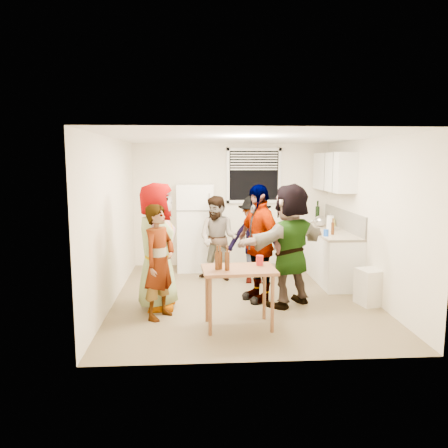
{
  "coord_description": "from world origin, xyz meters",
  "views": [
    {
      "loc": [
        -0.72,
        -6.67,
        2.16
      ],
      "look_at": [
        -0.28,
        0.23,
        1.15
      ],
      "focal_mm": 35.0,
      "sensor_mm": 36.0,
      "label": 1
    }
  ],
  "objects": [
    {
      "name": "trash_bin",
      "position": [
        1.89,
        -0.45,
        0.25
      ],
      "size": [
        0.44,
        0.44,
        0.54
      ],
      "primitive_type": "cube",
      "rotation": [
        0.0,
        0.0,
        0.23
      ],
      "color": "silver",
      "rests_on": "ground"
    },
    {
      "name": "guest_orange",
      "position": [
        0.66,
        -0.39,
        0.0
      ],
      "size": [
        2.44,
        2.47,
        0.54
      ],
      "primitive_type": "imported",
      "rotation": [
        0.0,
        0.0,
        3.74
      ],
      "color": "#D88051",
      "rests_on": "ground"
    },
    {
      "name": "guest_back_right",
      "position": [
        0.29,
        0.85,
        0.0
      ],
      "size": [
        1.19,
        1.66,
        0.58
      ],
      "primitive_type": "imported",
      "rotation": [
        0.0,
        0.0,
        -0.13
      ],
      "color": "#404145",
      "rests_on": "ground"
    },
    {
      "name": "room",
      "position": [
        0.0,
        0.0,
        0.0
      ],
      "size": [
        4.0,
        4.5,
        2.5
      ],
      "primitive_type": null,
      "color": "white",
      "rests_on": "ground"
    },
    {
      "name": "upper_cabinets",
      "position": [
        1.83,
        1.35,
        1.95
      ],
      "size": [
        0.34,
        1.6,
        0.7
      ],
      "primitive_type": "cube",
      "color": "white",
      "rests_on": "room"
    },
    {
      "name": "guest_stripe",
      "position": [
        -1.24,
        -0.82,
        0.0
      ],
      "size": [
        1.65,
        1.31,
        0.38
      ],
      "primitive_type": "imported",
      "rotation": [
        0.0,
        0.0,
        1.03
      ],
      "color": "#141933",
      "rests_on": "ground"
    },
    {
      "name": "counter_lower",
      "position": [
        1.7,
        1.15,
        0.43
      ],
      "size": [
        0.6,
        2.2,
        0.86
      ],
      "primitive_type": "cube",
      "color": "white",
      "rests_on": "ground"
    },
    {
      "name": "backsplash",
      "position": [
        1.99,
        1.15,
        1.08
      ],
      "size": [
        0.03,
        2.2,
        0.36
      ],
      "primitive_type": "cube",
      "color": "#B2AEA2",
      "rests_on": "countertop"
    },
    {
      "name": "window",
      "position": [
        0.45,
        2.21,
        1.85
      ],
      "size": [
        1.12,
        0.1,
        1.06
      ],
      "primitive_type": null,
      "color": "white",
      "rests_on": "room"
    },
    {
      "name": "beer_bottle_table",
      "position": [
        -0.34,
        -1.32,
        0.79
      ],
      "size": [
        0.06,
        0.06,
        0.24
      ],
      "primitive_type": "cylinder",
      "color": "#47230C",
      "rests_on": "serving_table"
    },
    {
      "name": "guest_grey",
      "position": [
        -1.3,
        -0.4,
        0.0
      ],
      "size": [
        1.88,
        0.97,
        0.59
      ],
      "primitive_type": "imported",
      "rotation": [
        0.0,
        0.0,
        1.53
      ],
      "color": "#989898",
      "rests_on": "ground"
    },
    {
      "name": "guest_back_left",
      "position": [
        -0.34,
        1.07,
        0.0
      ],
      "size": [
        1.31,
        1.7,
        0.58
      ],
      "primitive_type": "imported",
      "rotation": [
        0.0,
        0.0,
        -0.43
      ],
      "color": "#4E2E20",
      "rests_on": "ground"
    },
    {
      "name": "red_cup",
      "position": [
        0.11,
        -1.08,
        0.79
      ],
      "size": [
        0.1,
        0.1,
        0.13
      ],
      "primitive_type": "cylinder",
      "color": "red",
      "rests_on": "serving_table"
    },
    {
      "name": "countertop",
      "position": [
        1.7,
        1.15,
        0.88
      ],
      "size": [
        0.64,
        2.22,
        0.04
      ],
      "primitive_type": "cube",
      "color": "beige",
      "rests_on": "counter_lower"
    },
    {
      "name": "refrigerator",
      "position": [
        -0.75,
        1.88,
        0.85
      ],
      "size": [
        0.7,
        0.7,
        1.7
      ],
      "primitive_type": "cube",
      "color": "white",
      "rests_on": "ground"
    },
    {
      "name": "paper_towel",
      "position": [
        1.68,
        0.97,
        0.9
      ],
      "size": [
        0.13,
        0.13,
        0.27
      ],
      "primitive_type": "cylinder",
      "color": "white",
      "rests_on": "countertop"
    },
    {
      "name": "kettle",
      "position": [
        1.65,
        1.48,
        0.9
      ],
      "size": [
        0.32,
        0.29,
        0.22
      ],
      "primitive_type": null,
      "rotation": [
        0.0,
        0.0,
        -0.27
      ],
      "color": "silver",
      "rests_on": "countertop"
    },
    {
      "name": "guest_black",
      "position": [
        0.22,
        -0.14,
        0.0
      ],
      "size": [
        2.08,
        1.71,
        0.44
      ],
      "primitive_type": "imported",
      "rotation": [
        0.0,
        0.0,
        -1.14
      ],
      "color": "black",
      "rests_on": "ground"
    },
    {
      "name": "beer_bottle_counter",
      "position": [
        1.6,
        0.56,
        0.9
      ],
      "size": [
        0.05,
        0.05,
        0.21
      ],
      "primitive_type": "cylinder",
      "color": "#47230C",
      "rests_on": "countertop"
    },
    {
      "name": "serving_table",
      "position": [
        -0.19,
        -1.23,
        0.0
      ],
      "size": [
        0.97,
        0.67,
        0.79
      ],
      "primitive_type": null,
      "rotation": [
        0.0,
        0.0,
        0.06
      ],
      "color": "brown",
      "rests_on": "ground"
    },
    {
      "name": "wine_bottle",
      "position": [
        1.75,
        2.06,
        0.9
      ],
      "size": [
        0.08,
        0.08,
        0.33
      ],
      "primitive_type": "cylinder",
      "color": "black",
      "rests_on": "countertop"
    },
    {
      "name": "blue_cup",
      "position": [
        1.44,
        0.41,
        0.9
      ],
      "size": [
        0.09,
        0.09,
        0.12
      ],
      "primitive_type": "cylinder",
      "color": "blue",
      "rests_on": "countertop"
    },
    {
      "name": "picture_frame",
      "position": [
        1.92,
        1.57,
        0.98
      ],
      "size": [
        0.02,
        0.19,
        0.16
      ],
      "primitive_type": "cube",
      "color": "#DCD450",
      "rests_on": "countertop"
    }
  ]
}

